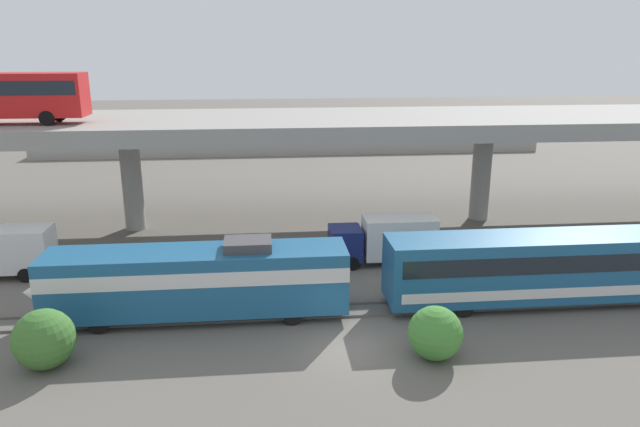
{
  "coord_description": "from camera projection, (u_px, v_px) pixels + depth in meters",
  "views": [
    {
      "loc": [
        -3.73,
        -24.29,
        13.69
      ],
      "look_at": [
        0.07,
        14.03,
        2.53
      ],
      "focal_mm": 32.93,
      "sensor_mm": 36.0,
      "label": 1
    }
  ],
  "objects": [
    {
      "name": "ground_plane",
      "position": [
        348.0,
        349.0,
        27.39
      ],
      "size": [
        260.0,
        260.0,
        0.0
      ],
      "primitive_type": "plane",
      "color": "#605B54"
    },
    {
      "name": "harbor_water",
      "position": [
        283.0,
        126.0,
        101.93
      ],
      "size": [
        140.0,
        36.0,
        0.01
      ],
      "primitive_type": "cube",
      "color": "navy",
      "rests_on": "ground_plane"
    },
    {
      "name": "shrub_left",
      "position": [
        44.0,
        339.0,
        25.5
      ],
      "size": [
        2.67,
        2.67,
        2.67
      ],
      "primitive_type": "sphere",
      "color": "#3C6F2D",
      "rests_on": "ground_plane"
    },
    {
      "name": "parked_car_4",
      "position": [
        179.0,
        134.0,
        78.89
      ],
      "size": [
        4.12,
        1.92,
        1.5
      ],
      "rotation": [
        0.0,
        0.0,
        3.14
      ],
      "color": "#B7B7BC",
      "rests_on": "pier_parking_lot"
    },
    {
      "name": "parked_car_5",
      "position": [
        88.0,
        139.0,
        74.8
      ],
      "size": [
        4.37,
        1.99,
        1.5
      ],
      "color": "#9E998C",
      "rests_on": "pier_parking_lot"
    },
    {
      "name": "parked_car_0",
      "position": [
        231.0,
        133.0,
        79.69
      ],
      "size": [
        4.02,
        1.89,
        1.5
      ],
      "rotation": [
        0.0,
        0.0,
        3.14
      ],
      "color": "maroon",
      "rests_on": "pier_parking_lot"
    },
    {
      "name": "highway_overpass",
      "position": [
        311.0,
        127.0,
        44.37
      ],
      "size": [
        96.0,
        12.51,
        8.43
      ],
      "color": "gray",
      "rests_on": "ground_plane"
    },
    {
      "name": "parked_car_6",
      "position": [
        133.0,
        136.0,
        77.11
      ],
      "size": [
        4.28,
        1.84,
        1.5
      ],
      "color": "black",
      "rests_on": "pier_parking_lot"
    },
    {
      "name": "parked_car_3",
      "position": [
        217.0,
        137.0,
        76.72
      ],
      "size": [
        4.17,
        1.87,
        1.5
      ],
      "color": "silver",
      "rests_on": "pier_parking_lot"
    },
    {
      "name": "rail_strip_near",
      "position": [
        339.0,
        317.0,
        30.46
      ],
      "size": [
        110.0,
        0.12,
        0.12
      ],
      "primitive_type": "cube",
      "color": "#59544C",
      "rests_on": "ground_plane"
    },
    {
      "name": "parked_car_1",
      "position": [
        107.0,
        134.0,
        79.46
      ],
      "size": [
        4.06,
        1.92,
        1.5
      ],
      "color": "silver",
      "rests_on": "pier_parking_lot"
    },
    {
      "name": "train_coach_lead",
      "position": [
        585.0,
        264.0,
        31.89
      ],
      "size": [
        21.81,
        3.04,
        3.86
      ],
      "rotation": [
        0.0,
        0.0,
        3.14
      ],
      "color": "#1E5984",
      "rests_on": "ground_plane"
    },
    {
      "name": "parked_car_2",
      "position": [
        354.0,
        136.0,
        77.69
      ],
      "size": [
        4.48,
        1.84,
        1.5
      ],
      "rotation": [
        0.0,
        0.0,
        3.14
      ],
      "color": "#515459",
      "rests_on": "pier_parking_lot"
    },
    {
      "name": "shrub_right",
      "position": [
        435.0,
        333.0,
        26.26
      ],
      "size": [
        2.46,
        2.46,
        2.46
      ],
      "primitive_type": "sphere",
      "color": "#428434",
      "rests_on": "ground_plane"
    },
    {
      "name": "train_locomotive",
      "position": [
        183.0,
        279.0,
        29.84
      ],
      "size": [
        16.27,
        3.04,
        4.18
      ],
      "rotation": [
        0.0,
        0.0,
        3.14
      ],
      "color": "#1E5984",
      "rests_on": "ground_plane"
    },
    {
      "name": "pier_parking_lot",
      "position": [
        290.0,
        144.0,
        79.78
      ],
      "size": [
        64.52,
        11.6,
        1.22
      ],
      "primitive_type": "cube",
      "color": "gray",
      "rests_on": "ground_plane"
    },
    {
      "name": "service_truck_west",
      "position": [
        385.0,
        239.0,
        37.71
      ],
      "size": [
        6.8,
        2.46,
        3.04
      ],
      "rotation": [
        0.0,
        0.0,
        3.14
      ],
      "color": "navy",
      "rests_on": "ground_plane"
    },
    {
      "name": "rail_strip_far",
      "position": [
        336.0,
        304.0,
        31.92
      ],
      "size": [
        110.0,
        0.12,
        0.12
      ],
      "primitive_type": "cube",
      "color": "#59544C",
      "rests_on": "ground_plane"
    }
  ]
}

